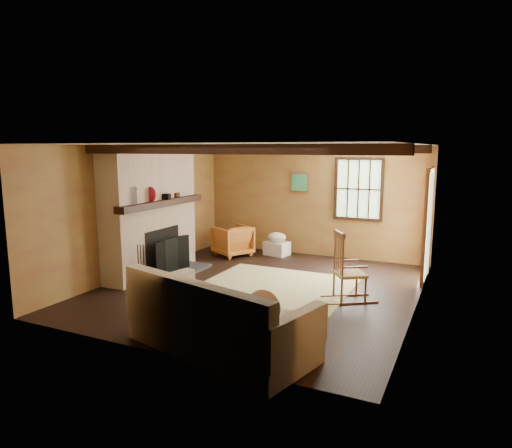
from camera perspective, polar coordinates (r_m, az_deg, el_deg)
The scene contains 10 objects.
ground at distance 7.81m, azimuth 0.49°, elevation -8.01°, with size 5.50×5.50×0.00m, color black.
room_envelope at distance 7.63m, azimuth 2.83°, elevation 4.10°, with size 5.02×5.52×2.44m.
fireplace at distance 8.71m, azimuth -12.91°, elevation 1.03°, with size 1.02×2.30×2.40m.
rug at distance 7.56m, azimuth 1.24°, elevation -8.59°, with size 2.50×3.00×0.01m, color #CDC389.
rocking_chair at distance 7.22m, azimuth 11.35°, elevation -5.82°, with size 0.90×0.79×1.11m.
sofa at distance 5.43m, azimuth -4.83°, elevation -12.37°, with size 2.46×1.55×0.92m.
firewood_pile at distance 10.77m, azimuth -2.80°, elevation -2.47°, with size 0.66×0.12×0.24m.
laundry_basket at distance 10.13m, azimuth 2.62°, elevation -3.06°, with size 0.50×0.38×0.30m, color white.
basket_pillow at distance 10.08m, azimuth 2.63°, elevation -1.65°, with size 0.42×0.34×0.21m, color silver.
armchair at distance 10.05m, azimuth -2.96°, elevation -2.08°, with size 0.72×0.74×0.67m, color #BF6026.
Camera 1 is at (3.13, -6.76, 2.35)m, focal length 32.00 mm.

